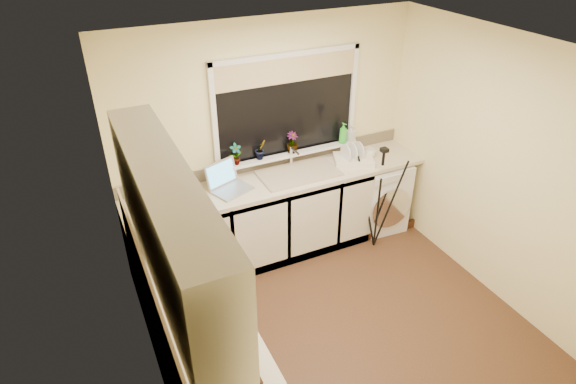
{
  "coord_description": "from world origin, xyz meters",
  "views": [
    {
      "loc": [
        -1.79,
        -2.72,
        3.32
      ],
      "look_at": [
        -0.23,
        0.55,
        1.15
      ],
      "focal_mm": 30.16,
      "sensor_mm": 36.0,
      "label": 1
    }
  ],
  "objects": [
    {
      "name": "plant_b",
      "position": [
        -0.12,
        1.43,
        1.15
      ],
      "size": [
        0.13,
        0.12,
        0.21
      ],
      "primitive_type": "imported",
      "rotation": [
        0.0,
        0.0,
        0.24
      ],
      "color": "#999999",
      "rests_on": "windowsill"
    },
    {
      "name": "microwave",
      "position": [
        -1.31,
        0.68,
        1.04
      ],
      "size": [
        0.42,
        0.55,
        0.28
      ],
      "primitive_type": "imported",
      "rotation": [
        0.0,
        0.0,
        1.4
      ],
      "color": "silver",
      "rests_on": "worktop_left"
    },
    {
      "name": "splashback_left",
      "position": [
        -1.59,
        -0.3,
        1.12
      ],
      "size": [
        0.02,
        2.4,
        0.45
      ],
      "primitive_type": "cube",
      "color": "beige",
      "rests_on": "wall_left"
    },
    {
      "name": "dish_rack",
      "position": [
        0.86,
        1.19,
        0.93
      ],
      "size": [
        0.5,
        0.45,
        0.06
      ],
      "primitive_type": "cube",
      "rotation": [
        0.0,
        0.0,
        -0.4
      ],
      "color": "#EFE5CF",
      "rests_on": "worktop_back"
    },
    {
      "name": "glass_jug",
      "position": [
        -1.19,
        -0.82,
        0.97
      ],
      "size": [
        0.1,
        0.1,
        0.15
      ],
      "primitive_type": "cylinder",
      "color": "silver",
      "rests_on": "worktop_left"
    },
    {
      "name": "washing_machine",
      "position": [
        1.19,
        1.17,
        0.42
      ],
      "size": [
        0.63,
        0.61,
        0.84
      ],
      "primitive_type": "cube",
      "rotation": [
        0.0,
        0.0,
        -0.06
      ],
      "color": "white",
      "rests_on": "floor"
    },
    {
      "name": "wall_back",
      "position": [
        0.0,
        1.5,
        1.23
      ],
      "size": [
        3.2,
        0.0,
        3.2
      ],
      "primitive_type": "plane",
      "rotation": [
        1.57,
        0.0,
        0.0
      ],
      "color": "#F8E8A5",
      "rests_on": "ground"
    },
    {
      "name": "base_cabinet_back",
      "position": [
        -0.33,
        1.2,
        0.43
      ],
      "size": [
        2.55,
        0.6,
        0.86
      ],
      "primitive_type": "cube",
      "color": "silver",
      "rests_on": "floor"
    },
    {
      "name": "windowsill",
      "position": [
        0.2,
        1.43,
        1.04
      ],
      "size": [
        1.6,
        0.14,
        0.03
      ],
      "primitive_type": "cube",
      "color": "white",
      "rests_on": "wall_back"
    },
    {
      "name": "wall_left",
      "position": [
        -1.6,
        0.0,
        1.23
      ],
      "size": [
        0.0,
        3.0,
        3.0
      ],
      "primitive_type": "plane",
      "rotation": [
        1.57,
        0.0,
        1.57
      ],
      "color": "#F8E8A5",
      "rests_on": "ground"
    },
    {
      "name": "plant_a",
      "position": [
        -0.4,
        1.41,
        1.16
      ],
      "size": [
        0.12,
        0.09,
        0.23
      ],
      "primitive_type": "imported",
      "rotation": [
        0.0,
        0.0,
        0.04
      ],
      "color": "#999999",
      "rests_on": "windowsill"
    },
    {
      "name": "upper_cabinet",
      "position": [
        -1.44,
        -0.45,
        1.8
      ],
      "size": [
        0.28,
        1.9,
        0.7
      ],
      "primitive_type": "cube",
      "color": "silver",
      "rests_on": "wall_left"
    },
    {
      "name": "faucet",
      "position": [
        0.2,
        1.38,
        1.02
      ],
      "size": [
        0.03,
        0.03,
        0.24
      ],
      "primitive_type": "cylinder",
      "color": "silver",
      "rests_on": "worktop_back"
    },
    {
      "name": "window_blind",
      "position": [
        0.2,
        1.46,
        1.92
      ],
      "size": [
        1.5,
        0.02,
        0.25
      ],
      "primitive_type": "cube",
      "color": "tan",
      "rests_on": "wall_back"
    },
    {
      "name": "plant_c",
      "position": [
        0.23,
        1.43,
        1.16
      ],
      "size": [
        0.15,
        0.15,
        0.23
      ],
      "primitive_type": "imported",
      "rotation": [
        0.0,
        0.0,
        0.17
      ],
      "color": "#999999",
      "rests_on": "windowsill"
    },
    {
      "name": "kettle",
      "position": [
        -1.22,
        0.28,
        1.02
      ],
      "size": [
        0.18,
        0.18,
        0.24
      ],
      "primitive_type": "cylinder",
      "color": "silver",
      "rests_on": "worktop_left"
    },
    {
      "name": "soap_bottle_clear",
      "position": [
        0.94,
        1.41,
        1.14
      ],
      "size": [
        0.1,
        0.1,
        0.18
      ],
      "primitive_type": "imported",
      "rotation": [
        0.0,
        0.0,
        0.28
      ],
      "color": "#999999",
      "rests_on": "windowsill"
    },
    {
      "name": "splashback_back",
      "position": [
        0.0,
        1.49,
        0.97
      ],
      "size": [
        3.2,
        0.02,
        0.14
      ],
      "primitive_type": "cube",
      "color": "beige",
      "rests_on": "wall_back"
    },
    {
      "name": "ceiling",
      "position": [
        0.0,
        0.0,
        2.45
      ],
      "size": [
        3.2,
        3.2,
        0.0
      ],
      "primitive_type": "plane",
      "rotation": [
        3.14,
        0.0,
        0.0
      ],
      "color": "white",
      "rests_on": "ground"
    },
    {
      "name": "base_cabinet_left",
      "position": [
        -1.3,
        -0.3,
        0.43
      ],
      "size": [
        0.54,
        2.4,
        0.86
      ],
      "primitive_type": "cube",
      "color": "silver",
      "rests_on": "floor"
    },
    {
      "name": "window_glass",
      "position": [
        0.2,
        1.49,
        1.55
      ],
      "size": [
        1.5,
        0.02,
        1.0
      ],
      "primitive_type": "cube",
      "color": "black",
      "rests_on": "wall_back"
    },
    {
      "name": "worktop_back",
      "position": [
        0.0,
        1.2,
        0.88
      ],
      "size": [
        3.2,
        0.6,
        0.04
      ],
      "primitive_type": "cube",
      "color": "beige",
      "rests_on": "base_cabinet_back"
    },
    {
      "name": "cup_back",
      "position": [
        1.09,
        1.22,
        0.95
      ],
      "size": [
        0.14,
        0.14,
        0.1
      ],
      "primitive_type": "imported",
      "rotation": [
        0.0,
        0.0,
        -0.11
      ],
      "color": "white",
      "rests_on": "worktop_back"
    },
    {
      "name": "wall_front",
      "position": [
        0.0,
        -1.5,
        1.23
      ],
      "size": [
        3.2,
        0.0,
        3.2
      ],
      "primitive_type": "plane",
      "rotation": [
        -1.57,
        0.0,
        0.0
      ],
      "color": "#F8E8A5",
      "rests_on": "ground"
    },
    {
      "name": "cup_left",
      "position": [
        -1.33,
        -0.57,
        0.95
      ],
      "size": [
        0.14,
        0.14,
        0.1
      ],
      "primitive_type": "imported",
      "rotation": [
        0.0,
        0.0,
        0.41
      ],
      "color": "beige",
      "rests_on": "worktop_left"
    },
    {
      "name": "worktop_left",
      "position": [
        -1.3,
        -0.3,
        0.88
      ],
      "size": [
        0.6,
        2.4,
        0.04
      ],
      "primitive_type": "cube",
      "color": "beige",
      "rests_on": "base_cabinet_left"
    },
    {
      "name": "wall_right",
      "position": [
        1.6,
        0.0,
        1.23
      ],
      "size": [
        0.0,
        3.0,
        3.0
      ],
      "primitive_type": "plane",
      "rotation": [
        1.57,
        0.0,
        -1.57
      ],
      "color": "#F8E8A5",
      "rests_on": "ground"
    },
    {
      "name": "steel_jar",
      "position": [
        -1.31,
        -0.12,
        0.96
      ],
      "size": [
        0.08,
        0.08,
        0.11
      ],
      "primitive_type": "cylinder",
      "color": "white",
      "rests_on": "worktop_left"
    },
    {
      "name": "floor",
      "position": [
        0.0,
        0.0,
        0.0
      ],
      "size": [
        3.2,
        3.2,
        0.0
      ],
      "primitive_type": "plane",
      "color": "#4F351F",
      "rests_on": "ground"
    },
    {
      "name": "soap_bottle_green",
      "position": [
        0.84,
        1.4,
        1.16
      ],
      "size": [
        0.11,
        0.11,
        0.23
      ],
      "primitive_type": "imported",
      "rotation": [
        0.0,
        0.0,
        0.31
      ],
      "color": "green",
      "rests_on": "windowsill"
    },
    {
      "name": "tripod",
      "position": [
        0.97,
        0.82,
        0.6
      ],
      "size": [
        0.68,
        0.68,
        1.21
      ],
      "primitive_type": null,
      "rotation": [
        0.0,
        0.0,
        -0.13
      ],
      "color": "black",
      "rests_on": "floor"
    },
    {
      "name": "laptop",
      "position": [
        -0.56,
        1.24,
        0.97
      ],
      "size": [
        0.45,
        0.43,
        0.27
      ],
      "rotation": [
        0.0,
        0.0,
        0.37
      ],
      "color": "#A2A2A9",
      "rests_on": "worktop_back"
    },
    {
      "name": "sink",
      "position": [
        0.2,
        1.2,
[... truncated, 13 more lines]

